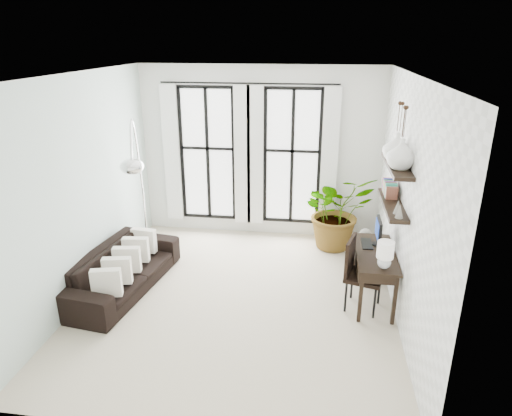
% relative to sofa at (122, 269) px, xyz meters
% --- Properties ---
extents(floor, '(5.00, 5.00, 0.00)m').
position_rel_sofa_xyz_m(floor, '(1.80, -0.05, -0.33)').
color(floor, beige).
rests_on(floor, ground).
extents(ceiling, '(5.00, 5.00, 0.00)m').
position_rel_sofa_xyz_m(ceiling, '(1.80, -0.05, 2.87)').
color(ceiling, white).
rests_on(ceiling, wall_back).
extents(wall_left, '(0.00, 5.00, 5.00)m').
position_rel_sofa_xyz_m(wall_left, '(-0.45, -0.05, 1.27)').
color(wall_left, silver).
rests_on(wall_left, floor).
extents(wall_right, '(0.00, 5.00, 5.00)m').
position_rel_sofa_xyz_m(wall_right, '(4.05, -0.05, 1.27)').
color(wall_right, white).
rests_on(wall_right, floor).
extents(wall_back, '(4.50, 0.00, 4.50)m').
position_rel_sofa_xyz_m(wall_back, '(1.80, 2.45, 1.27)').
color(wall_back, white).
rests_on(wall_back, floor).
extents(windows, '(3.26, 0.13, 2.65)m').
position_rel_sofa_xyz_m(windows, '(1.60, 2.38, 1.23)').
color(windows, white).
rests_on(windows, wall_back).
extents(wall_shelves, '(0.25, 1.30, 0.60)m').
position_rel_sofa_xyz_m(wall_shelves, '(3.91, 0.24, 1.40)').
color(wall_shelves, black).
rests_on(wall_shelves, wall_right).
extents(sofa, '(1.19, 2.34, 0.65)m').
position_rel_sofa_xyz_m(sofa, '(0.00, 0.00, 0.00)').
color(sofa, black).
rests_on(sofa, floor).
extents(throw_pillows, '(0.40, 1.52, 0.40)m').
position_rel_sofa_xyz_m(throw_pillows, '(0.10, -0.00, 0.17)').
color(throw_pillows, silver).
rests_on(throw_pillows, sofa).
extents(plant, '(1.57, 1.48, 1.40)m').
position_rel_sofa_xyz_m(plant, '(3.26, 1.99, 0.37)').
color(plant, '#2D7228').
rests_on(plant, floor).
extents(desk, '(0.55, 1.31, 1.17)m').
position_rel_sofa_xyz_m(desk, '(3.75, 0.16, 0.40)').
color(desk, black).
rests_on(desk, floor).
extents(desk_chair, '(0.61, 0.61, 1.05)m').
position_rel_sofa_xyz_m(desk_chair, '(3.51, -0.01, 0.27)').
color(desk_chair, black).
rests_on(desk_chair, floor).
extents(arc_lamp, '(0.76, 1.62, 2.52)m').
position_rel_sofa_xyz_m(arc_lamp, '(0.10, 0.67, 1.62)').
color(arc_lamp, silver).
rests_on(arc_lamp, floor).
extents(buddha, '(0.43, 0.43, 0.77)m').
position_rel_sofa_xyz_m(buddha, '(3.69, 1.05, -0.00)').
color(buddha, gray).
rests_on(buddha, floor).
extents(vase_a, '(0.37, 0.37, 0.38)m').
position_rel_sofa_xyz_m(vase_a, '(3.91, -0.05, 1.94)').
color(vase_a, white).
rests_on(vase_a, shelf_upper).
extents(vase_b, '(0.37, 0.37, 0.38)m').
position_rel_sofa_xyz_m(vase_b, '(3.91, 0.35, 1.94)').
color(vase_b, white).
rests_on(vase_b, shelf_upper).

